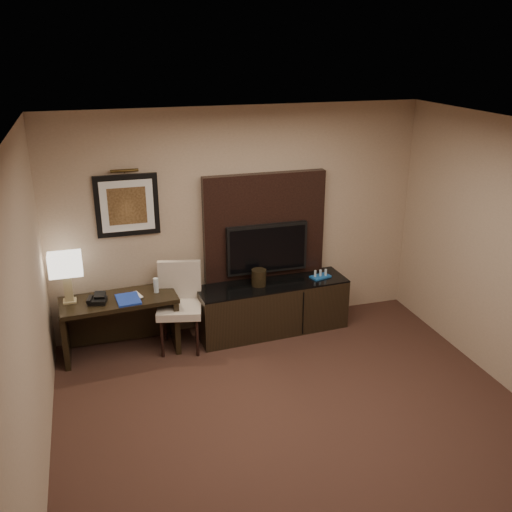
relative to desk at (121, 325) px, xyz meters
name	(u,v)px	position (x,y,z in m)	size (l,w,h in m)	color
floor	(314,446)	(1.50, -2.15, -0.35)	(4.50, 5.00, 0.01)	#371F19
ceiling	(327,141)	(1.50, -2.15, 2.36)	(4.50, 5.00, 0.01)	silver
wall_back	(239,221)	(1.50, 0.35, 1.01)	(4.50, 0.01, 2.70)	tan
wall_left	(23,350)	(-0.75, -2.15, 1.01)	(0.01, 5.00, 2.70)	tan
desk	(121,325)	(0.00, 0.00, 0.00)	(1.27, 0.55, 0.68)	black
credenza	(272,307)	(1.82, 0.00, -0.03)	(1.84, 0.51, 0.63)	black
tv_wall_panel	(264,226)	(1.80, 0.29, 0.93)	(1.50, 0.12, 1.30)	black
tv	(267,248)	(1.80, 0.19, 0.68)	(1.00, 0.08, 0.60)	black
artwork	(127,205)	(0.20, 0.33, 1.31)	(0.70, 0.04, 0.70)	black
picture_light	(124,171)	(0.20, 0.29, 1.71)	(0.04, 0.04, 0.30)	#403014
desk_chair	(180,308)	(0.66, -0.10, 0.17)	(0.49, 0.57, 1.03)	beige
table_lamp	(67,278)	(-0.52, 0.06, 0.62)	(0.35, 0.20, 0.57)	tan
desk_phone	(97,299)	(-0.23, -0.06, 0.39)	(0.19, 0.17, 0.09)	black
blue_folder	(128,299)	(0.10, -0.08, 0.35)	(0.25, 0.33, 0.02)	#17329A
book	(127,290)	(0.10, -0.03, 0.44)	(0.15, 0.02, 0.20)	tan
water_bottle	(156,285)	(0.43, 0.04, 0.43)	(0.06, 0.06, 0.17)	silver
ice_bucket	(259,277)	(1.64, 0.00, 0.39)	(0.18, 0.18, 0.20)	black
minibar_tray	(320,274)	(2.44, 0.01, 0.33)	(0.24, 0.15, 0.09)	#1957A5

